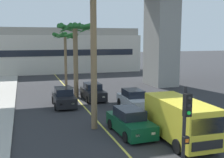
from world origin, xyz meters
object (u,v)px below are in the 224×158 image
Objects in this scene: traffic_light_median_near at (185,130)px; palm_tree_far_median at (75,37)px; car_queue_second at (64,98)px; car_queue_third at (134,100)px; palm_tree_near_median at (93,17)px; palm_tree_mid_median at (65,41)px; car_queue_front at (130,122)px; delivery_van at (180,119)px; car_queue_fourth at (93,92)px.

traffic_light_median_near is 0.58× the size of palm_tree_far_median.
car_queue_second is 0.98× the size of traffic_light_median_near.
car_queue_second is 16.03m from traffic_light_median_near.
car_queue_second is 5.98m from car_queue_third.
palm_tree_far_median is (0.69, 10.01, -1.20)m from palm_tree_near_median.
car_queue_front is at bearing -87.00° from palm_tree_mid_median.
car_queue_second is 1.00× the size of car_queue_third.
delivery_van is 6.46m from traffic_light_median_near.
car_queue_third is 4.96m from car_queue_fourth.
palm_tree_mid_median is (0.84, 17.45, -1.61)m from palm_tree_near_median.
car_queue_front is 7.79m from traffic_light_median_near.
car_queue_front is at bearing -41.60° from palm_tree_near_median.
traffic_light_median_near is (-3.54, -13.17, 1.99)m from car_queue_third.
palm_tree_near_median is (-4.01, 3.66, 5.79)m from delivery_van.
car_queue_fourth is 12.25m from delivery_van.
car_queue_second is at bearing 98.34° from palm_tree_near_median.
car_queue_front is at bearing 137.04° from delivery_van.
palm_tree_mid_median reaches higher than car_queue_second.
car_queue_front is at bearing -71.28° from car_queue_second.
palm_tree_near_median is (0.98, -6.70, 6.36)m from car_queue_second.
traffic_light_median_near is 0.45× the size of palm_tree_near_median.
palm_tree_far_median is (-1.33, 1.60, 5.16)m from car_queue_fourth.
palm_tree_near_median reaches higher than car_queue_fourth.
delivery_van is 0.81× the size of palm_tree_mid_median.
delivery_van is at bearing -92.81° from car_queue_third.
car_queue_second is at bearing -116.73° from palm_tree_far_median.
delivery_van is at bearing -81.47° from palm_tree_mid_median.
car_queue_second is 0.57× the size of palm_tree_far_median.
car_queue_front is 0.79× the size of delivery_van.
delivery_van is (2.17, -2.02, 0.57)m from car_queue_front.
traffic_light_median_near is at bearing -93.79° from car_queue_fourth.
car_queue_third is 0.99× the size of traffic_light_median_near.
car_queue_fourth is at bearing 86.21° from traffic_light_median_near.
traffic_light_median_near is 10.13m from palm_tree_near_median.
car_queue_front is 1.01× the size of car_queue_fourth.
delivery_van reaches higher than car_queue_fourth.
car_queue_third is at bearing -75.16° from palm_tree_mid_median.
delivery_van is 21.75m from palm_tree_mid_median.
palm_tree_mid_median reaches higher than car_queue_third.
car_queue_third is 0.79× the size of delivery_van.
car_queue_fourth is (-2.38, 4.35, 0.00)m from car_queue_third.
palm_tree_mid_median is at bearing 87.23° from palm_tree_near_median.
car_queue_second is 0.45× the size of palm_tree_near_median.
delivery_van is at bearing -64.25° from car_queue_second.
palm_tree_mid_median is (1.83, 10.75, 4.74)m from car_queue_second.
car_queue_second and car_queue_fourth have the same top height.
traffic_light_median_near is (1.84, -15.80, 1.99)m from car_queue_second.
car_queue_second is at bearing -99.64° from palm_tree_mid_median.
car_queue_third is at bearing 74.97° from traffic_light_median_near.
car_queue_front is 10.05m from car_queue_fourth.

